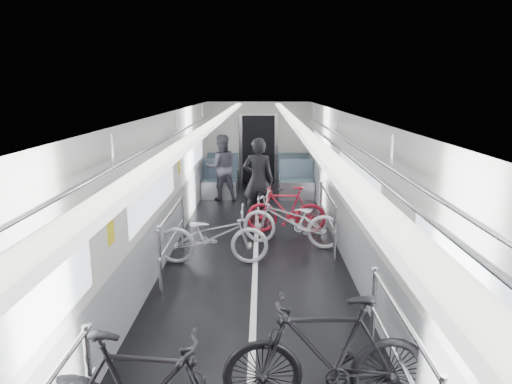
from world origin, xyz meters
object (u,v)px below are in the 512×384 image
bike_left_far (213,235)px  bike_right_near (327,355)px  bike_right_mid (291,220)px  person_standing (258,180)px  person_seated (221,167)px  bike_aisle (264,204)px  bike_right_far (286,210)px

bike_left_far → bike_right_near: (1.36, -3.48, 0.07)m
bike_right_near → bike_right_mid: 4.34m
bike_right_mid → bike_left_far: bearing=-41.4°
person_standing → person_seated: size_ratio=1.08×
bike_aisle → person_standing: 0.52m
bike_right_near → person_seated: bearing=-171.1°
person_standing → person_seated: (-0.95, 1.93, -0.07)m
bike_left_far → bike_right_far: (1.27, 1.59, -0.00)m
bike_right_near → bike_right_far: bike_right_near is taller
bike_right_near → person_standing: (-0.64, 5.89, 0.35)m
person_standing → bike_right_near: bearing=103.9°
bike_left_far → person_standing: 2.55m
bike_right_near → person_seated: person_seated is taller
bike_left_far → bike_aisle: size_ratio=1.16×
bike_right_mid → bike_aisle: (-0.47, 1.45, -0.07)m
person_seated → bike_right_near: bearing=89.8°
bike_right_mid → bike_aisle: bearing=-146.4°
bike_aisle → person_seated: person_seated is taller
bike_right_far → bike_right_near: bearing=3.7°
bike_right_mid → person_standing: size_ratio=1.01×
bike_right_near → bike_right_mid: bearing=177.9°
person_standing → bike_right_mid: bearing=118.9°
bike_right_near → bike_right_far: 5.07m
bike_right_near → bike_left_far: bearing=-161.2°
bike_left_far → bike_right_mid: bike_right_mid is taller
bike_right_far → person_seated: 3.15m
bike_left_far → bike_right_mid: size_ratio=0.99×
bike_aisle → person_seated: 2.34m
bike_right_far → person_standing: person_standing is taller
bike_aisle → bike_right_far: bearing=-73.4°
person_standing → bike_left_far: bearing=81.1°
bike_right_mid → bike_right_far: 0.74m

